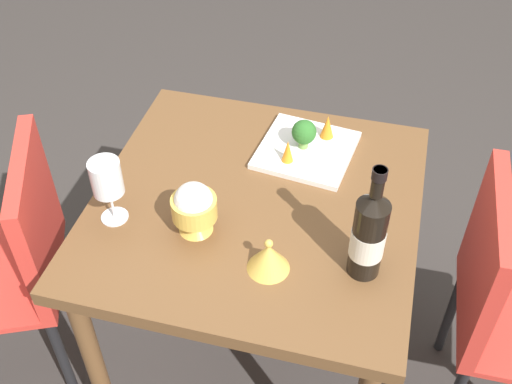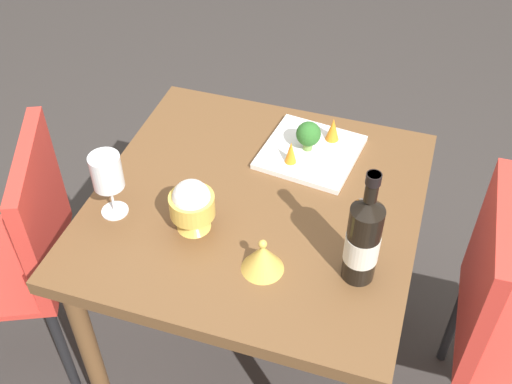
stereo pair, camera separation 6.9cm
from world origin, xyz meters
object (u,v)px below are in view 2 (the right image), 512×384
at_px(rice_bowl, 192,205).
at_px(wine_glass, 107,173).
at_px(rice_bowl_lid, 263,257).
at_px(serving_plate, 310,152).
at_px(chair_by_wall, 503,307).
at_px(chair_near_window, 24,241).
at_px(carrot_garnish_right, 333,129).
at_px(broccoli_floret, 308,134).
at_px(carrot_garnish_left, 291,152).
at_px(wine_bottle, 363,239).

bearing_deg(rice_bowl, wine_glass, 93.56).
distance_m(rice_bowl_lid, serving_plate, 0.43).
relative_size(chair_by_wall, rice_bowl_lid, 8.50).
distance_m(chair_near_window, rice_bowl, 0.60).
distance_m(chair_near_window, serving_plate, 0.85).
relative_size(chair_near_window, carrot_garnish_right, 12.19).
xyz_separation_m(broccoli_floret, carrot_garnish_right, (0.06, -0.05, -0.01)).
distance_m(rice_bowl, carrot_garnish_left, 0.33).
height_order(chair_by_wall, rice_bowl_lid, chair_by_wall).
bearing_deg(carrot_garnish_right, rice_bowl_lid, 174.31).
xyz_separation_m(rice_bowl, serving_plate, (0.35, -0.20, -0.07)).
bearing_deg(carrot_garnish_right, carrot_garnish_left, 146.82).
relative_size(rice_bowl_lid, carrot_garnish_right, 1.43).
xyz_separation_m(chair_by_wall, wine_bottle, (-0.19, 0.37, 0.33)).
distance_m(wine_bottle, broccoli_floret, 0.44).
height_order(wine_glass, carrot_garnish_right, wine_glass).
xyz_separation_m(rice_bowl_lid, serving_plate, (0.43, -0.00, -0.03)).
distance_m(chair_by_wall, carrot_garnish_left, 0.68).
xyz_separation_m(chair_by_wall, carrot_garnish_right, (0.26, 0.53, 0.26)).
relative_size(rice_bowl, rice_bowl_lid, 1.42).
bearing_deg(rice_bowl_lid, carrot_garnish_right, -5.69).
bearing_deg(wine_glass, rice_bowl_lid, -98.66).
bearing_deg(carrot_garnish_left, serving_plate, -31.61).
distance_m(chair_near_window, broccoli_floret, 0.86).
distance_m(chair_by_wall, broccoli_floret, 0.68).
height_order(broccoli_floret, carrot_garnish_right, broccoli_floret).
distance_m(wine_bottle, carrot_garnish_left, 0.41).
bearing_deg(broccoli_floret, serving_plate, -104.72).
distance_m(rice_bowl_lid, broccoli_floret, 0.43).
distance_m(chair_near_window, wine_glass, 0.47).
bearing_deg(chair_near_window, carrot_garnish_left, -89.95).
bearing_deg(wine_bottle, chair_near_window, 89.71).
relative_size(carrot_garnish_left, carrot_garnish_right, 0.95).
bearing_deg(chair_near_window, broccoli_floret, -86.49).
bearing_deg(wine_bottle, carrot_garnish_left, 38.05).
relative_size(wine_glass, rice_bowl_lid, 1.79).
xyz_separation_m(serving_plate, carrot_garnish_right, (0.07, -0.04, 0.04)).
distance_m(wine_bottle, rice_bowl_lid, 0.23).
height_order(chair_near_window, chair_by_wall, same).
height_order(chair_near_window, carrot_garnish_left, chair_near_window).
xyz_separation_m(rice_bowl_lid, carrot_garnish_left, (0.36, 0.04, 0.01)).
relative_size(rice_bowl, carrot_garnish_left, 2.14).
bearing_deg(chair_near_window, carrot_garnish_right, -84.57).
height_order(rice_bowl_lid, serving_plate, rice_bowl_lid).
bearing_deg(wine_bottle, serving_plate, 28.54).
xyz_separation_m(chair_by_wall, serving_plate, (0.19, 0.58, 0.22)).
bearing_deg(rice_bowl_lid, rice_bowl, 69.37).
height_order(chair_near_window, broccoli_floret, chair_near_window).
relative_size(rice_bowl_lid, carrot_garnish_left, 1.51).
bearing_deg(rice_bowl, wine_bottle, -93.59).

